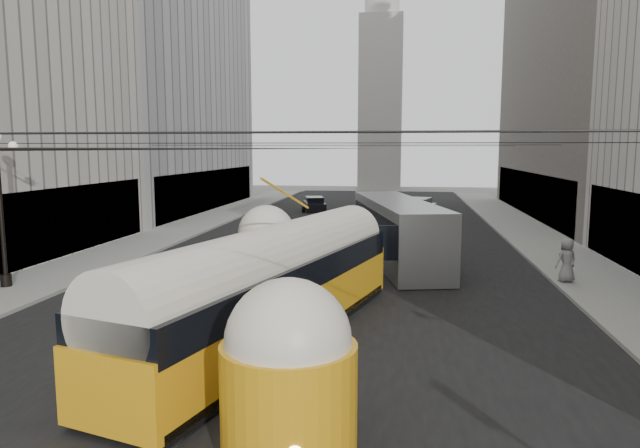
% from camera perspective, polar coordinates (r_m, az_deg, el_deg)
% --- Properties ---
extents(road, '(20.00, 85.00, 0.02)m').
position_cam_1_polar(road, '(36.00, 2.58, -1.71)').
color(road, black).
rests_on(road, ground).
extents(sidewalk_left, '(4.00, 72.00, 0.15)m').
position_cam_1_polar(sidewalk_left, '(42.26, -13.31, -0.42)').
color(sidewalk_left, gray).
rests_on(sidewalk_left, ground).
extents(sidewalk_right, '(4.00, 72.00, 0.15)m').
position_cam_1_polar(sidewalk_right, '(40.15, 20.43, -1.10)').
color(sidewalk_right, gray).
rests_on(sidewalk_right, ground).
extents(rail_left, '(0.12, 85.00, 0.04)m').
position_cam_1_polar(rail_left, '(36.09, 1.40, -1.68)').
color(rail_left, gray).
rests_on(rail_left, ground).
extents(rail_right, '(0.12, 85.00, 0.04)m').
position_cam_1_polar(rail_right, '(35.93, 3.77, -1.73)').
color(rail_right, gray).
rests_on(rail_right, ground).
extents(building_left_far, '(12.60, 28.60, 28.60)m').
position_cam_1_polar(building_left_far, '(56.71, -16.91, 15.89)').
color(building_left_far, '#999999').
rests_on(building_left_far, ground).
extents(building_right_far, '(12.60, 32.60, 32.60)m').
position_cam_1_polar(building_right_far, '(54.43, 27.21, 17.90)').
color(building_right_far, '#514C47').
rests_on(building_right_far, ground).
extents(distant_tower, '(6.00, 6.00, 31.36)m').
position_cam_1_polar(distant_tower, '(83.43, 6.12, 13.85)').
color(distant_tower, '#B2AFA8').
rests_on(distant_tower, ground).
extents(lamppost_left_mid, '(1.86, 0.44, 6.37)m').
position_cam_1_polar(lamppost_left_mid, '(26.50, -29.35, 2.15)').
color(lamppost_left_mid, black).
rests_on(lamppost_left_mid, sidewalk_left).
extents(catenary, '(25.00, 72.00, 0.23)m').
position_cam_1_polar(catenary, '(34.52, 2.66, 7.70)').
color(catenary, black).
rests_on(catenary, ground).
extents(streetcar, '(6.16, 15.58, 3.53)m').
position_cam_1_polar(streetcar, '(17.29, -4.69, -6.11)').
color(streetcar, orange).
rests_on(streetcar, ground).
extents(city_bus, '(5.37, 12.84, 3.16)m').
position_cam_1_polar(city_bus, '(29.60, 7.71, -0.40)').
color(city_bus, gray).
rests_on(city_bus, ground).
extents(sedan_white_far, '(3.30, 5.27, 1.55)m').
position_cam_1_polar(sedan_white_far, '(49.88, 9.81, 1.60)').
color(sedan_white_far, silver).
rests_on(sedan_white_far, ground).
extents(sedan_dark_far, '(2.75, 4.50, 1.32)m').
position_cam_1_polar(sedan_dark_far, '(53.10, -0.55, 1.96)').
color(sedan_dark_far, black).
rests_on(sedan_dark_far, ground).
extents(pedestrian_sidewalk_right, '(1.07, 0.88, 1.88)m').
position_cam_1_polar(pedestrian_sidewalk_right, '(26.41, 23.44, -3.34)').
color(pedestrian_sidewalk_right, gray).
rests_on(pedestrian_sidewalk_right, sidewalk_right).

